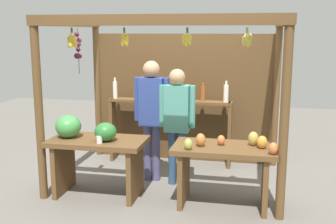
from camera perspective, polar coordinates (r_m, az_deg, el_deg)
name	(u,v)px	position (r m, az deg, el deg)	size (l,w,h in m)	color
ground_plane	(171,179)	(5.86, 0.39, -9.24)	(12.00, 12.00, 0.00)	slate
market_stall	(176,83)	(5.94, 1.15, 4.06)	(2.94, 2.01, 2.21)	brown
fruit_counter_left	(93,147)	(5.24, -10.29, -4.69)	(1.19, 0.64, 1.01)	brown
fruit_counter_right	(225,162)	(4.91, 7.85, -6.75)	(1.20, 0.64, 0.89)	brown
bottle_shelf_unit	(170,114)	(6.34, 0.24, -0.21)	(1.89, 0.22, 1.32)	brown
vendor_man	(152,110)	(5.59, -2.26, 0.33)	(0.48, 0.22, 1.65)	#53527F
vendor_woman	(177,117)	(5.44, 1.23, -0.65)	(0.48, 0.21, 1.55)	#335274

